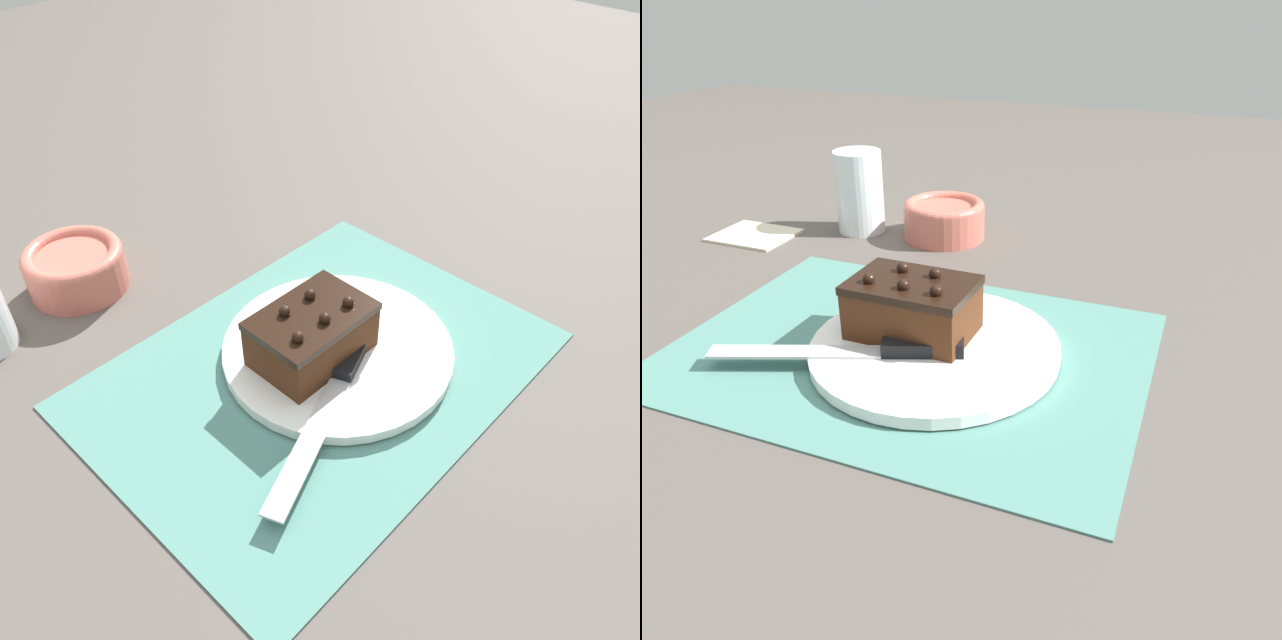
% 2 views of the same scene
% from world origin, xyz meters
% --- Properties ---
extents(ground_plane, '(3.00, 3.00, 0.00)m').
position_xyz_m(ground_plane, '(0.00, 0.00, 0.00)').
color(ground_plane, '#544C47').
extents(placemat_woven, '(0.46, 0.34, 0.00)m').
position_xyz_m(placemat_woven, '(0.00, 0.00, 0.00)').
color(placemat_woven, slate).
rests_on(placemat_woven, ground_plane).
extents(cake_plate, '(0.24, 0.24, 0.01)m').
position_xyz_m(cake_plate, '(-0.03, 0.00, 0.01)').
color(cake_plate, white).
rests_on(cake_plate, placemat_woven).
extents(chocolate_cake, '(0.12, 0.08, 0.07)m').
position_xyz_m(chocolate_cake, '(0.00, -0.01, 0.04)').
color(chocolate_cake, '#472614').
rests_on(chocolate_cake, cake_plate).
extents(serving_knife, '(0.23, 0.11, 0.01)m').
position_xyz_m(serving_knife, '(0.01, 0.04, 0.02)').
color(serving_knife, black).
rests_on(serving_knife, cake_plate).
extents(drinking_glass, '(0.07, 0.07, 0.12)m').
position_xyz_m(drinking_glass, '(0.22, -0.29, 0.06)').
color(drinking_glass, white).
rests_on(drinking_glass, ground_plane).
extents(small_bowl, '(0.12, 0.12, 0.05)m').
position_xyz_m(small_bowl, '(0.09, -0.31, 0.03)').
color(small_bowl, '#C66656').
rests_on(small_bowl, ground_plane).
extents(folded_napkin, '(0.11, 0.09, 0.01)m').
position_xyz_m(folded_napkin, '(0.35, -0.21, 0.00)').
color(folded_napkin, beige).
rests_on(folded_napkin, ground_plane).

